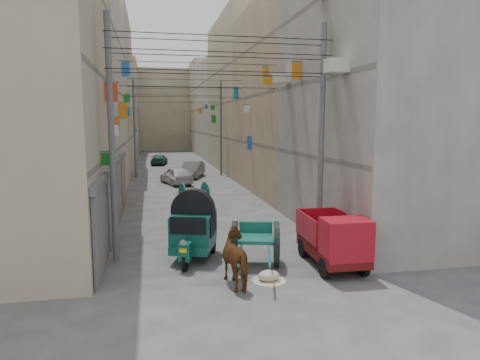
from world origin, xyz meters
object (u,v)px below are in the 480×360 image
object	(u,v)px
distant_car_white	(176,175)
second_cart	(194,193)
auto_rickshaw	(193,227)
distant_car_grey	(192,169)
distant_car_green	(159,160)
tonga_cart	(255,243)
feed_sack	(269,276)
mini_truck	(336,243)
horse	(240,258)

from	to	relation	value
distant_car_white	second_cart	bearing A→B (deg)	77.05
auto_rickshaw	distant_car_grey	distance (m)	21.38
second_cart	distant_car_grey	world-z (taller)	distant_car_grey
distant_car_white	distant_car_green	distance (m)	15.28
distant_car_grey	tonga_cart	bearing A→B (deg)	-72.74
auto_rickshaw	distant_car_white	world-z (taller)	auto_rickshaw
distant_car_grey	feed_sack	bearing A→B (deg)	-72.56
distant_car_white	distant_car_green	size ratio (longest dim) A/B	1.02
tonga_cart	distant_car_green	xyz separation A→B (m)	(-2.27, 34.06, -0.21)
feed_sack	distant_car_white	bearing A→B (deg)	94.07
mini_truck	feed_sack	xyz separation A→B (m)	(-2.31, -0.51, -0.69)
tonga_cart	second_cart	size ratio (longest dim) A/B	2.02
tonga_cart	distant_car_grey	bearing A→B (deg)	104.37
auto_rickshaw	tonga_cart	xyz separation A→B (m)	(1.86, -1.21, -0.31)
feed_sack	horse	distance (m)	1.10
distant_car_white	auto_rickshaw	bearing A→B (deg)	72.15
auto_rickshaw	feed_sack	world-z (taller)	auto_rickshaw
horse	distant_car_grey	xyz separation A→B (m)	(1.03, 23.99, -0.12)
horse	distant_car_green	bearing A→B (deg)	-97.95
second_cart	feed_sack	world-z (taller)	second_cart
distant_car_green	distant_car_white	bearing A→B (deg)	101.35
auto_rickshaw	distant_car_green	bearing A→B (deg)	108.40
auto_rickshaw	horse	bearing A→B (deg)	-51.58
horse	mini_truck	bearing A→B (deg)	-179.02
second_cart	horse	world-z (taller)	horse
mini_truck	distant_car_green	bearing A→B (deg)	99.92
auto_rickshaw	feed_sack	distance (m)	3.34
auto_rickshaw	distant_car_green	world-z (taller)	auto_rickshaw
tonga_cart	distant_car_green	bearing A→B (deg)	108.67
distant_car_white	horse	bearing A→B (deg)	75.24
tonga_cart	horse	distance (m)	1.71
mini_truck	second_cart	world-z (taller)	mini_truck
auto_rickshaw	mini_truck	distance (m)	4.71
second_cart	horse	bearing A→B (deg)	-104.65
mini_truck	distant_car_green	size ratio (longest dim) A/B	0.85
distant_car_green	distant_car_grey	bearing A→B (deg)	110.00
tonga_cart	second_cart	xyz separation A→B (m)	(-0.89, 10.58, -0.09)
mini_truck	distant_car_white	bearing A→B (deg)	103.14
horse	distant_car_green	xyz separation A→B (m)	(-1.43, 35.55, -0.23)
horse	distant_car_white	bearing A→B (deg)	-98.74
auto_rickshaw	distant_car_grey	size ratio (longest dim) A/B	0.66
distant_car_white	feed_sack	bearing A→B (deg)	77.79
tonga_cart	second_cart	bearing A→B (deg)	109.69
second_cart	auto_rickshaw	bearing A→B (deg)	-110.81
distant_car_grey	second_cart	bearing A→B (deg)	-77.45
tonga_cart	distant_car_white	world-z (taller)	tonga_cart
horse	distant_car_green	size ratio (longest dim) A/B	0.49
mini_truck	second_cart	bearing A→B (deg)	108.29
auto_rickshaw	tonga_cart	distance (m)	2.24
mini_truck	feed_sack	distance (m)	2.46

